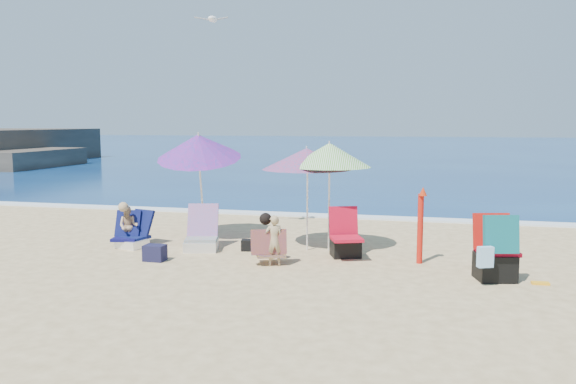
% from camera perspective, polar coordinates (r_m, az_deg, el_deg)
% --- Properties ---
extents(ground, '(120.00, 120.00, 0.00)m').
position_cam_1_polar(ground, '(9.18, 0.37, -7.62)').
color(ground, '#D8BC84').
rests_on(ground, ground).
extents(sea, '(120.00, 80.00, 0.12)m').
position_cam_1_polar(sea, '(53.75, 11.35, 4.31)').
color(sea, navy).
rests_on(sea, ground).
extents(foam, '(120.00, 0.50, 0.04)m').
position_cam_1_polar(foam, '(14.09, 5.08, -2.43)').
color(foam, white).
rests_on(foam, ground).
extents(umbrella_turquoise, '(2.09, 2.09, 1.88)m').
position_cam_1_polar(umbrella_turquoise, '(10.36, 1.87, 3.33)').
color(umbrella_turquoise, white).
rests_on(umbrella_turquoise, ground).
extents(umbrella_striped, '(1.58, 1.58, 1.98)m').
position_cam_1_polar(umbrella_striped, '(10.20, 4.16, 3.69)').
color(umbrella_striped, white).
rests_on(umbrella_striped, ground).
extents(umbrella_blue, '(1.91, 1.97, 2.25)m').
position_cam_1_polar(umbrella_blue, '(11.33, -8.90, 4.52)').
color(umbrella_blue, white).
rests_on(umbrella_blue, ground).
extents(furled_umbrella, '(0.16, 0.15, 1.27)m').
position_cam_1_polar(furled_umbrella, '(9.61, 13.09, -2.89)').
color(furled_umbrella, red).
rests_on(furled_umbrella, ground).
extents(chair_navy, '(0.60, 0.75, 0.66)m').
position_cam_1_polar(chair_navy, '(11.11, -15.02, -4.37)').
color(chair_navy, '#0D1649').
rests_on(chair_navy, ground).
extents(chair_rainbow, '(0.73, 0.84, 0.80)m').
position_cam_1_polar(chair_rainbow, '(10.59, -8.59, -4.55)').
color(chair_rainbow, '#C96A47').
rests_on(chair_rainbow, ground).
extents(camp_chair_left, '(0.67, 0.87, 0.87)m').
position_cam_1_polar(camp_chair_left, '(9.94, 5.73, -4.98)').
color(camp_chair_left, red).
rests_on(camp_chair_left, ground).
extents(camp_chair_right, '(0.68, 0.93, 1.01)m').
position_cam_1_polar(camp_chair_right, '(8.96, 19.96, -6.02)').
color(camp_chair_right, red).
rests_on(camp_chair_right, ground).
extents(person_center, '(0.60, 0.56, 0.84)m').
position_cam_1_polar(person_center, '(9.31, -1.69, -4.86)').
color(person_center, tan).
rests_on(person_center, ground).
extents(person_left, '(0.58, 0.63, 0.84)m').
position_cam_1_polar(person_left, '(11.13, -15.68, -3.28)').
color(person_left, tan).
rests_on(person_left, ground).
extents(bag_navy_a, '(0.35, 0.26, 0.27)m').
position_cam_1_polar(bag_navy_a, '(9.90, -13.13, -5.93)').
color(bag_navy_a, '#171632').
rests_on(bag_navy_a, ground).
extents(bag_black_a, '(0.30, 0.25, 0.20)m').
position_cam_1_polar(bag_black_a, '(10.43, -3.91, -5.30)').
color(bag_black_a, black).
rests_on(bag_black_a, ground).
extents(bag_tan, '(0.32, 0.27, 0.24)m').
position_cam_1_polar(bag_tan, '(9.89, -2.12, -5.86)').
color(bag_tan, tan).
rests_on(bag_tan, ground).
extents(orange_item, '(0.25, 0.12, 0.03)m').
position_cam_1_polar(orange_item, '(9.07, 23.85, -8.31)').
color(orange_item, '#FBAB1A').
rests_on(orange_item, ground).
extents(seagull, '(0.66, 0.34, 0.12)m').
position_cam_1_polar(seagull, '(11.68, -7.53, 16.71)').
color(seagull, white).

